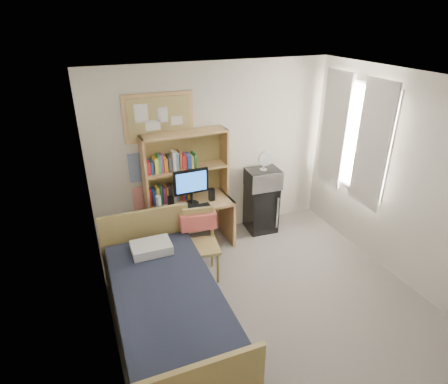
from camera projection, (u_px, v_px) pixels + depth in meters
name	position (u px, v px, depth m)	size (l,w,h in m)	color
floor	(280.00, 317.00, 4.33)	(3.60, 4.20, 0.02)	gray
ceiling	(300.00, 87.00, 3.19)	(3.60, 4.20, 0.02)	white
wall_back	(214.00, 153.00, 5.50)	(3.60, 0.04, 2.60)	silver
wall_left	(104.00, 260.00, 3.14)	(0.04, 4.20, 2.60)	silver
wall_right	(422.00, 190.00, 4.37)	(0.04, 4.20, 2.60)	silver
window_unit	(354.00, 137.00, 5.22)	(0.10, 1.40, 1.70)	white
curtain_left	(372.00, 146.00, 4.88)	(0.04, 0.55, 1.70)	silver
curtain_right	(334.00, 130.00, 5.55)	(0.04, 0.55, 1.70)	silver
bulletin_board	(159.00, 117.00, 4.95)	(0.94, 0.03, 0.64)	tan
poster_wave	(140.00, 167.00, 5.14)	(0.30, 0.01, 0.42)	#254694
poster_japan	(143.00, 198.00, 5.35)	(0.28, 0.01, 0.36)	red
desk	(192.00, 224.00, 5.48)	(1.17, 0.59, 0.73)	tan
desk_chair	(202.00, 246.00, 4.79)	(0.47, 0.47, 0.94)	tan
mini_fridge	(261.00, 208.00, 5.93)	(0.44, 0.44, 0.75)	black
bed	(169.00, 312.00, 3.97)	(1.08, 2.16, 0.59)	black
hutch	(186.00, 166.00, 5.23)	(1.20, 0.31, 0.98)	tan
monitor	(191.00, 187.00, 5.16)	(0.49, 0.04, 0.53)	black
keyboard	(195.00, 208.00, 5.15)	(0.43, 0.14, 0.02)	black
speaker_left	(171.00, 202.00, 5.13)	(0.07, 0.07, 0.17)	black
speaker_right	(212.00, 194.00, 5.34)	(0.07, 0.07, 0.18)	black
water_bottle	(159.00, 204.00, 5.02)	(0.07, 0.07, 0.24)	silver
hoodie	(198.00, 221.00, 4.85)	(0.47, 0.14, 0.22)	#F3645C
microwave	(263.00, 179.00, 5.68)	(0.49, 0.37, 0.29)	silver
desk_fan	(264.00, 161.00, 5.56)	(0.22, 0.22, 0.27)	silver
pillow	(151.00, 247.00, 4.45)	(0.46, 0.32, 0.11)	silver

